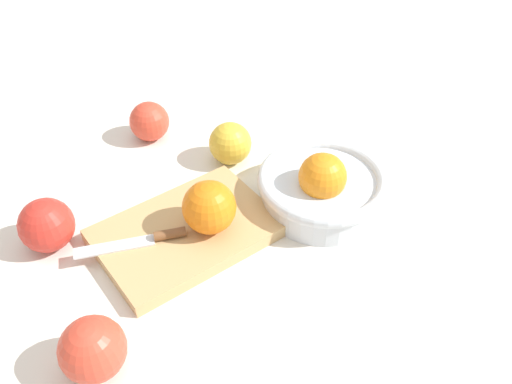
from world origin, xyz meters
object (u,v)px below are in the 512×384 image
at_px(apple_front_left, 230,143).
at_px(cutting_board, 186,232).
at_px(knife, 146,239).
at_px(apple_front_center, 149,121).
at_px(orange_on_board, 209,207).
at_px(apple_back_right, 93,349).
at_px(apple_front_right, 46,225).
at_px(bowl, 323,186).

bearing_deg(apple_front_left, cutting_board, 40.20).
height_order(knife, apple_front_center, apple_front_center).
distance_m(orange_on_board, knife, 0.10).
height_order(apple_front_center, apple_back_right, apple_back_right).
height_order(apple_front_right, apple_back_right, same).
xyz_separation_m(apple_front_center, apple_front_left, (-0.09, 0.13, 0.00)).
distance_m(apple_front_right, apple_front_center, 0.28).
xyz_separation_m(bowl, knife, (0.27, -0.05, -0.01)).
bearing_deg(knife, apple_front_left, -149.67).
xyz_separation_m(cutting_board, knife, (0.06, -0.00, 0.01)).
relative_size(orange_on_board, apple_front_right, 0.99).
bearing_deg(apple_back_right, apple_front_center, -121.77).
xyz_separation_m(apple_front_right, apple_front_left, (-0.32, -0.03, -0.00)).
relative_size(bowl, apple_back_right, 2.59).
height_order(cutting_board, knife, knife).
relative_size(orange_on_board, apple_front_center, 1.10).
bearing_deg(apple_front_center, knife, 64.96).
relative_size(orange_on_board, knife, 0.50).
distance_m(bowl, apple_back_right, 0.40).
xyz_separation_m(bowl, apple_front_left, (0.06, -0.17, -0.00)).
bearing_deg(apple_front_center, apple_back_right, 58.23).
distance_m(bowl, apple_front_right, 0.40).
height_order(cutting_board, apple_front_left, apple_front_left).
height_order(knife, apple_back_right, apple_back_right).
distance_m(knife, apple_front_left, 0.24).
height_order(bowl, apple_front_center, bowl).
relative_size(apple_front_right, apple_front_center, 1.11).
relative_size(cutting_board, apple_front_left, 3.49).
bearing_deg(bowl, apple_front_left, -69.66).
bearing_deg(knife, orange_on_board, 166.53).
bearing_deg(cutting_board, orange_on_board, 149.58).
xyz_separation_m(bowl, apple_back_right, (0.39, 0.09, 0.00)).
height_order(knife, apple_front_right, apple_front_right).
distance_m(bowl, knife, 0.27).
height_order(knife, apple_front_left, apple_front_left).
distance_m(orange_on_board, apple_front_left, 0.18).
bearing_deg(bowl, apple_front_center, -63.63).
bearing_deg(bowl, cutting_board, -12.56).
xyz_separation_m(apple_front_right, apple_back_right, (0.01, 0.23, -0.00)).
bearing_deg(orange_on_board, apple_front_left, -129.15).
bearing_deg(apple_front_center, apple_front_left, 123.26).
height_order(orange_on_board, apple_front_center, orange_on_board).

